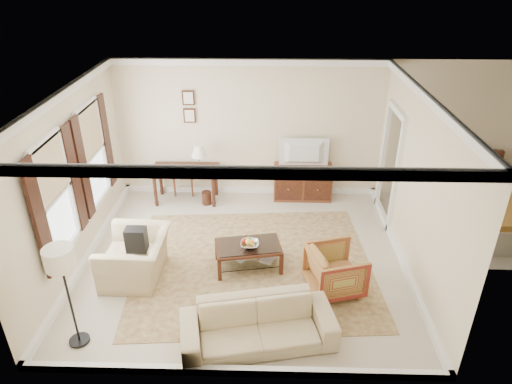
{
  "coord_description": "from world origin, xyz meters",
  "views": [
    {
      "loc": [
        0.39,
        -6.46,
        4.74
      ],
      "look_at": [
        0.2,
        0.3,
        1.15
      ],
      "focal_mm": 32.0,
      "sensor_mm": 36.0,
      "label": 1
    }
  ],
  "objects_px": {
    "tv": "(305,145)",
    "sofa": "(258,319)",
    "club_armchair": "(135,250)",
    "coffee_table": "(248,250)",
    "striped_armchair": "(335,269)",
    "writing_desk": "(185,173)",
    "sideboard": "(302,182)"
  },
  "relations": [
    {
      "from": "writing_desk",
      "to": "coffee_table",
      "type": "relative_size",
      "value": 1.17
    },
    {
      "from": "coffee_table",
      "to": "striped_armchair",
      "type": "relative_size",
      "value": 1.43
    },
    {
      "from": "club_armchair",
      "to": "coffee_table",
      "type": "bearing_deg",
      "value": 100.16
    },
    {
      "from": "writing_desk",
      "to": "coffee_table",
      "type": "bearing_deg",
      "value": -58.6
    },
    {
      "from": "tv",
      "to": "writing_desk",
      "type": "bearing_deg",
      "value": 3.66
    },
    {
      "from": "club_armchair",
      "to": "sofa",
      "type": "bearing_deg",
      "value": 56.79
    },
    {
      "from": "tv",
      "to": "sofa",
      "type": "height_order",
      "value": "tv"
    },
    {
      "from": "coffee_table",
      "to": "club_armchair",
      "type": "height_order",
      "value": "club_armchair"
    },
    {
      "from": "coffee_table",
      "to": "tv",
      "type": "bearing_deg",
      "value": 66.82
    },
    {
      "from": "tv",
      "to": "club_armchair",
      "type": "height_order",
      "value": "tv"
    },
    {
      "from": "writing_desk",
      "to": "coffee_table",
      "type": "distance_m",
      "value": 2.71
    },
    {
      "from": "tv",
      "to": "sofa",
      "type": "distance_m",
      "value": 4.29
    },
    {
      "from": "sideboard",
      "to": "coffee_table",
      "type": "relative_size",
      "value": 1.04
    },
    {
      "from": "sideboard",
      "to": "striped_armchair",
      "type": "distance_m",
      "value": 3.04
    },
    {
      "from": "sideboard",
      "to": "club_armchair",
      "type": "xyz_separation_m",
      "value": [
        -2.86,
        -2.76,
        0.13
      ]
    },
    {
      "from": "striped_armchair",
      "to": "sideboard",
      "type": "bearing_deg",
      "value": -9.52
    },
    {
      "from": "club_armchair",
      "to": "writing_desk",
      "type": "bearing_deg",
      "value": 172.54
    },
    {
      "from": "club_armchair",
      "to": "sofa",
      "type": "height_order",
      "value": "club_armchair"
    },
    {
      "from": "sofa",
      "to": "club_armchair",
      "type": "bearing_deg",
      "value": 134.11
    },
    {
      "from": "writing_desk",
      "to": "sideboard",
      "type": "height_order",
      "value": "sideboard"
    },
    {
      "from": "writing_desk",
      "to": "club_armchair",
      "type": "relative_size",
      "value": 1.19
    },
    {
      "from": "sideboard",
      "to": "coffee_table",
      "type": "xyz_separation_m",
      "value": [
        -1.05,
        -2.48,
        -0.03
      ]
    },
    {
      "from": "sofa",
      "to": "writing_desk",
      "type": "bearing_deg",
      "value": 100.7
    },
    {
      "from": "striped_armchair",
      "to": "club_armchair",
      "type": "xyz_separation_m",
      "value": [
        -3.17,
        0.26,
        0.09
      ]
    },
    {
      "from": "coffee_table",
      "to": "club_armchair",
      "type": "relative_size",
      "value": 1.02
    },
    {
      "from": "coffee_table",
      "to": "striped_armchair",
      "type": "height_order",
      "value": "striped_armchair"
    },
    {
      "from": "sideboard",
      "to": "club_armchair",
      "type": "relative_size",
      "value": 1.06
    },
    {
      "from": "sideboard",
      "to": "sofa",
      "type": "relative_size",
      "value": 0.59
    },
    {
      "from": "tv",
      "to": "sideboard",
      "type": "bearing_deg",
      "value": -90.0
    },
    {
      "from": "sideboard",
      "to": "coffee_table",
      "type": "height_order",
      "value": "sideboard"
    },
    {
      "from": "sideboard",
      "to": "sofa",
      "type": "bearing_deg",
      "value": -101.63
    },
    {
      "from": "writing_desk",
      "to": "striped_armchair",
      "type": "distance_m",
      "value": 3.98
    }
  ]
}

